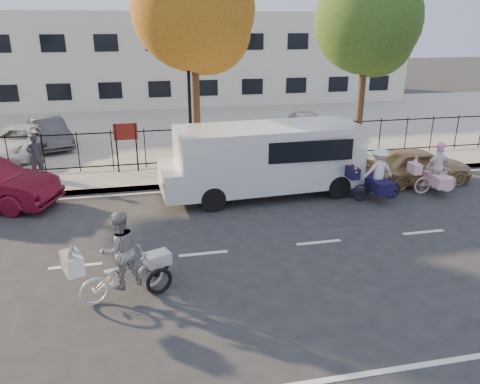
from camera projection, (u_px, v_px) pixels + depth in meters
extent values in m
plane|color=#333334|center=(203.00, 254.00, 11.47)|extent=(120.00, 120.00, 0.00)
cube|color=#A8A399|center=(183.00, 185.00, 16.09)|extent=(60.00, 0.10, 0.15)
cube|color=#A8A399|center=(181.00, 176.00, 17.05)|extent=(60.00, 2.20, 0.15)
cube|color=#A8A399|center=(166.00, 126.00, 25.24)|extent=(60.00, 15.60, 0.15)
cube|color=silver|center=(155.00, 57.00, 33.43)|extent=(34.00, 10.00, 6.00)
cylinder|color=black|center=(190.00, 115.00, 17.09)|extent=(0.12, 0.12, 4.00)
sphere|color=white|center=(188.00, 54.00, 16.35)|extent=(0.36, 0.36, 0.36)
cylinder|color=black|center=(117.00, 148.00, 16.93)|extent=(0.06, 0.06, 1.80)
cylinder|color=black|center=(137.00, 147.00, 17.07)|extent=(0.06, 0.06, 1.80)
cube|color=#59140F|center=(125.00, 132.00, 16.80)|extent=(0.85, 0.04, 0.60)
imported|color=silver|center=(123.00, 275.00, 9.56)|extent=(1.90, 1.24, 0.94)
imported|color=white|center=(120.00, 250.00, 9.37)|extent=(0.97, 0.87, 1.65)
cube|color=white|center=(72.00, 263.00, 8.88)|extent=(0.50, 0.65, 0.38)
cone|color=white|center=(71.00, 248.00, 8.91)|extent=(0.15, 0.15, 0.19)
cone|color=white|center=(70.00, 254.00, 8.68)|extent=(0.15, 0.15, 0.19)
torus|color=black|center=(159.00, 281.00, 9.70)|extent=(0.57, 0.29, 0.58)
torus|color=black|center=(158.00, 264.00, 10.37)|extent=(0.57, 0.29, 0.58)
cube|color=white|center=(157.00, 259.00, 9.92)|extent=(0.62, 0.53, 0.26)
imported|color=#EEB5C7|center=(436.00, 180.00, 15.40)|extent=(1.53, 0.50, 0.91)
imported|color=white|center=(438.00, 167.00, 15.24)|extent=(0.85, 0.39, 1.43)
cube|color=#E3ACC0|center=(415.00, 168.00, 15.12)|extent=(0.30, 0.51, 0.33)
cone|color=white|center=(416.00, 160.00, 15.02)|extent=(0.11, 0.11, 0.29)
cube|color=#E3ACC0|center=(436.00, 179.00, 15.38)|extent=(0.55, 1.20, 0.36)
sphere|color=pink|center=(441.00, 146.00, 15.00)|extent=(0.25, 0.25, 0.25)
imported|color=black|center=(377.00, 187.00, 14.84)|extent=(1.65, 0.58, 0.87)
imported|color=white|center=(378.00, 171.00, 14.66)|extent=(0.98, 0.56, 1.51)
cube|color=black|center=(353.00, 173.00, 14.50)|extent=(0.29, 0.53, 0.35)
cone|color=gold|center=(351.00, 165.00, 14.59)|extent=(0.12, 0.23, 0.31)
cone|color=gold|center=(356.00, 168.00, 14.27)|extent=(0.12, 0.23, 0.31)
cube|color=black|center=(377.00, 184.00, 14.81)|extent=(0.53, 1.25, 0.38)
cube|color=white|center=(268.00, 156.00, 15.04)|extent=(5.97, 2.52, 1.95)
cube|color=white|center=(169.00, 178.00, 14.60)|extent=(0.67, 2.14, 0.87)
cylinder|color=black|center=(210.00, 198.00, 14.08)|extent=(0.77, 0.33, 0.76)
cylinder|color=black|center=(202.00, 178.00, 15.83)|extent=(0.77, 0.33, 0.76)
cylinder|color=black|center=(338.00, 188.00, 14.88)|extent=(0.77, 0.33, 0.76)
cylinder|color=black|center=(317.00, 171.00, 16.64)|extent=(0.77, 0.33, 0.76)
imported|color=tan|center=(417.00, 166.00, 16.32)|extent=(3.79, 1.59, 1.28)
imported|color=black|center=(35.00, 156.00, 16.43)|extent=(0.68, 0.61, 1.57)
imported|color=white|center=(19.00, 142.00, 19.17)|extent=(2.74, 4.54, 1.18)
imported|color=#45464C|center=(50.00, 133.00, 20.59)|extent=(2.52, 3.90, 1.22)
imported|color=#AEAFB6|center=(308.00, 123.00, 22.67)|extent=(1.62, 3.50, 1.16)
cylinder|color=#442D1D|center=(196.00, 102.00, 17.47)|extent=(0.28, 0.28, 5.09)
sphere|color=#9F6219|center=(193.00, 8.00, 16.35)|extent=(4.36, 4.36, 4.36)
sphere|color=#9F6219|center=(207.00, 30.00, 16.88)|extent=(3.20, 3.20, 3.20)
cylinder|color=#442D1D|center=(361.00, 101.00, 18.83)|extent=(0.28, 0.28, 4.76)
sphere|color=#385B1E|center=(368.00, 20.00, 17.78)|extent=(4.08, 4.08, 4.08)
sphere|color=#385B1E|center=(376.00, 38.00, 18.30)|extent=(2.99, 2.99, 2.99)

